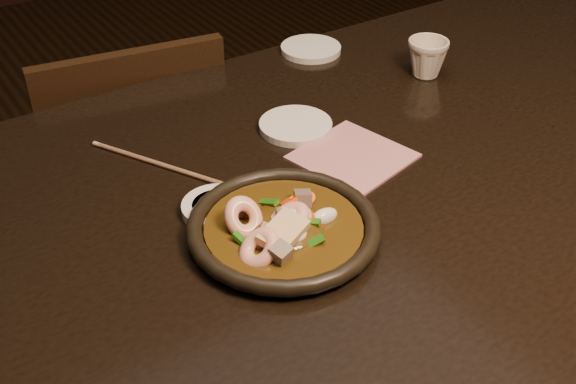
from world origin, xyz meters
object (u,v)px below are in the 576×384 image
chair (136,186)px  plate (284,228)px  table (390,200)px  tea_cup (427,57)px

chair → plate: chair is taller
chair → plate: (-0.03, -0.65, 0.33)m
table → tea_cup: size_ratio=21.27×
table → chair: bearing=110.2°
tea_cup → chair: bearing=138.7°
chair → tea_cup: tea_cup is taller
table → tea_cup: bearing=39.0°
plate → chair: bearing=87.5°
chair → tea_cup: (0.45, -0.39, 0.35)m
chair → tea_cup: size_ratio=10.68×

